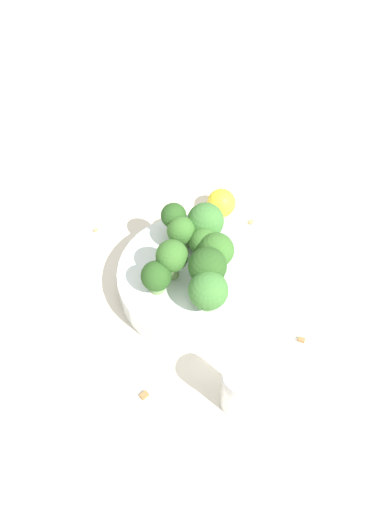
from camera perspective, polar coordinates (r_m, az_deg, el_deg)
The scene contains 17 objects.
ground_plane at distance 0.64m, azimuth 0.00°, elevation -3.69°, with size 3.00×3.00×0.00m, color beige.
bowl at distance 0.62m, azimuth 0.00°, elevation -2.73°, with size 0.18×0.18×0.04m, color silver.
broccoli_floret_0 at distance 0.62m, azimuth -2.10°, elevation 4.41°, with size 0.03×0.03×0.05m.
broccoli_floret_1 at distance 0.55m, azimuth 1.86°, elevation -4.05°, with size 0.05×0.05×0.05m.
broccoli_floret_2 at distance 0.57m, azimuth -2.30°, elevation -0.13°, with size 0.04×0.04×0.06m.
broccoli_floret_3 at distance 0.61m, azimuth -1.23°, elevation 2.75°, with size 0.04×0.04×0.05m.
broccoli_floret_4 at distance 0.60m, azimuth 1.07°, elevation 1.69°, with size 0.04×0.04×0.04m.
broccoli_floret_5 at distance 0.59m, azimuth 2.80°, elevation 0.62°, with size 0.04×0.04×0.05m.
broccoli_floret_6 at distance 0.56m, azimuth 1.77°, elevation -1.24°, with size 0.04×0.04×0.06m.
broccoli_floret_7 at distance 0.57m, azimuth -4.10°, elevation -2.42°, with size 0.04×0.04×0.04m.
broccoli_floret_8 at distance 0.62m, azimuth 1.54°, elevation 3.97°, with size 0.05×0.05×0.05m.
pepper_shaker at distance 0.54m, azimuth 5.28°, elevation -14.93°, with size 0.04×0.04×0.07m.
lemon_wedge at distance 0.70m, azimuth 3.37°, elevation 6.07°, with size 0.04×0.04×0.04m, color yellow.
almond_crumb_0 at distance 0.71m, azimuth 6.78°, elevation 3.94°, with size 0.01×0.00×0.01m, color tan.
almond_crumb_1 at distance 0.57m, azimuth -5.49°, elevation -15.48°, with size 0.01×0.01×0.01m, color olive.
almond_crumb_2 at distance 0.70m, azimuth -10.97°, elevation 3.00°, with size 0.01×0.00×0.01m, color tan.
almond_crumb_3 at distance 0.61m, azimuth 12.49°, elevation -9.12°, with size 0.01×0.01×0.01m, color olive.
Camera 1 is at (0.17, -0.30, 0.53)m, focal length 35.00 mm.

